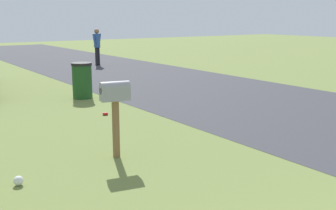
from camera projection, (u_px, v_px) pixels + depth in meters
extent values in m
cube|color=#38383D|center=(316.00, 115.00, 10.06)|extent=(60.00, 6.26, 0.01)
cube|color=brown|center=(116.00, 129.00, 6.99)|extent=(0.09, 0.09, 0.98)
cube|color=gray|center=(115.00, 94.00, 6.87)|extent=(0.29, 0.51, 0.22)
cylinder|color=gray|center=(115.00, 87.00, 6.84)|extent=(0.29, 0.51, 0.20)
cube|color=red|center=(112.00, 89.00, 6.94)|extent=(0.02, 0.04, 0.18)
cylinder|color=#1E4C1E|center=(82.00, 82.00, 12.14)|extent=(0.56, 0.56, 0.96)
cylinder|color=black|center=(81.00, 64.00, 12.03)|extent=(0.59, 0.59, 0.08)
cylinder|color=black|center=(98.00, 56.00, 20.39)|extent=(0.14, 0.14, 0.87)
cylinder|color=black|center=(97.00, 57.00, 20.27)|extent=(0.14, 0.14, 0.87)
cylinder|color=#335999|center=(97.00, 41.00, 20.17)|extent=(0.30, 0.30, 0.66)
sphere|color=#8C6647|center=(97.00, 31.00, 20.08)|extent=(0.24, 0.24, 0.24)
cylinder|color=#335999|center=(99.00, 40.00, 20.34)|extent=(0.09, 0.18, 0.60)
cylinder|color=#335999|center=(94.00, 40.00, 19.99)|extent=(0.09, 0.18, 0.60)
cylinder|color=red|center=(105.00, 114.00, 10.09)|extent=(0.10, 0.13, 0.07)
sphere|color=silver|center=(18.00, 181.00, 5.88)|extent=(0.14, 0.14, 0.14)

